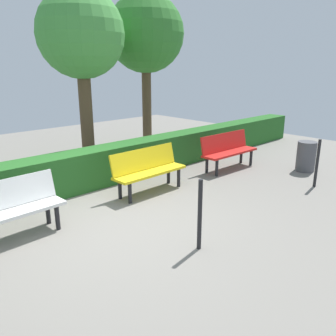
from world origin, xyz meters
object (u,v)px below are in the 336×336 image
Objects in this scene: tree_mid at (81,36)px; trash_bin at (306,156)px; bench_red at (228,149)px; bench_yellow at (148,168)px; bench_white at (7,208)px; tree_near at (146,35)px.

tree_mid reaches higher than trash_bin.
trash_bin is (-1.19, 1.40, -0.13)m from bench_red.
bench_yellow and bench_white have the same top height.
bench_red is 1.84m from trash_bin.
tree_mid is (2.22, -2.67, 2.58)m from bench_red.
bench_red is 0.39× the size of tree_mid.
bench_white is at bearing 1.74° from bench_red.
tree_near is (-5.20, -3.04, 2.77)m from bench_white.
trash_bin is (-6.33, 1.43, -0.13)m from bench_white.
bench_yellow is 0.38× the size of tree_mid.
tree_mid reaches higher than bench_red.
trash_bin is at bearing 165.33° from bench_white.
tree_mid is 5.83× the size of trash_bin.
tree_mid is at bearing -139.77° from bench_white.
bench_yellow is at bearing 49.72° from tree_near.
tree_near is (-0.06, -3.06, 2.77)m from bench_red.
bench_red is 4.33m from tree_mid.
tree_near reaches higher than tree_mid.
tree_near is 2.32m from tree_mid.
bench_white is 0.36× the size of tree_near.
tree_near is 5.44m from trash_bin.
bench_red is at bearing 129.79° from tree_mid.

